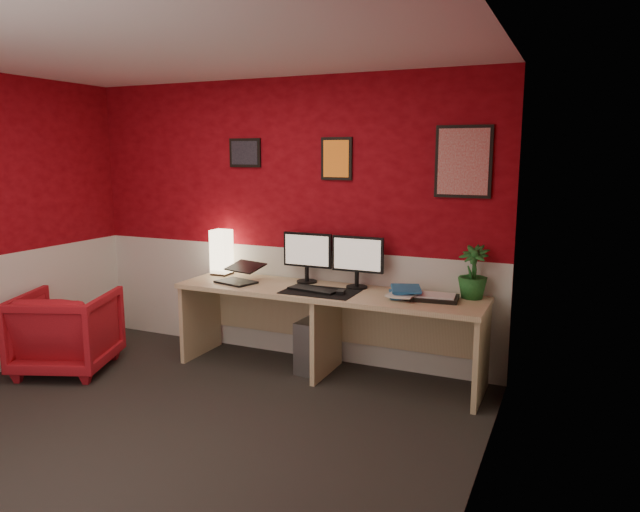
# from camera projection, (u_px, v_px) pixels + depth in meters

# --- Properties ---
(ground) EXTENTS (4.00, 3.50, 0.01)m
(ground) POSITION_uv_depth(u_px,v_px,m) (165.00, 432.00, 3.93)
(ground) COLOR black
(ground) RESTS_ON ground
(ceiling) EXTENTS (4.00, 3.50, 0.01)m
(ceiling) POSITION_uv_depth(u_px,v_px,m) (146.00, 42.00, 3.50)
(ceiling) COLOR white
(ceiling) RESTS_ON ground
(wall_back) EXTENTS (4.00, 0.01, 2.50)m
(wall_back) POSITION_uv_depth(u_px,v_px,m) (284.00, 220.00, 5.29)
(wall_back) COLOR maroon
(wall_back) RESTS_ON ground
(wall_right) EXTENTS (0.01, 3.50, 2.50)m
(wall_right) POSITION_uv_depth(u_px,v_px,m) (478.00, 274.00, 2.91)
(wall_right) COLOR maroon
(wall_right) RESTS_ON ground
(wainscot_back) EXTENTS (4.00, 0.01, 1.00)m
(wainscot_back) POSITION_uv_depth(u_px,v_px,m) (285.00, 301.00, 5.42)
(wainscot_back) COLOR silver
(wainscot_back) RESTS_ON ground
(wainscot_right) EXTENTS (0.01, 3.50, 1.00)m
(wainscot_right) POSITION_uv_depth(u_px,v_px,m) (470.00, 415.00, 3.04)
(wainscot_right) COLOR silver
(wainscot_right) RESTS_ON ground
(desk) EXTENTS (2.60, 0.65, 0.73)m
(desk) POSITION_uv_depth(u_px,v_px,m) (327.00, 333.00, 4.90)
(desk) COLOR tan
(desk) RESTS_ON ground
(shoji_lamp) EXTENTS (0.16, 0.16, 0.40)m
(shoji_lamp) POSITION_uv_depth(u_px,v_px,m) (222.00, 253.00, 5.43)
(shoji_lamp) COLOR #FFE5B2
(shoji_lamp) RESTS_ON desk
(laptop) EXTENTS (0.38, 0.31, 0.22)m
(laptop) POSITION_uv_depth(u_px,v_px,m) (236.00, 271.00, 5.09)
(laptop) COLOR black
(laptop) RESTS_ON desk
(monitor_left) EXTENTS (0.45, 0.06, 0.58)m
(monitor_left) POSITION_uv_depth(u_px,v_px,m) (307.00, 250.00, 5.08)
(monitor_left) COLOR black
(monitor_left) RESTS_ON desk
(monitor_right) EXTENTS (0.45, 0.06, 0.58)m
(monitor_right) POSITION_uv_depth(u_px,v_px,m) (357.00, 254.00, 4.87)
(monitor_right) COLOR black
(monitor_right) RESTS_ON desk
(desk_mat) EXTENTS (0.60, 0.38, 0.01)m
(desk_mat) POSITION_uv_depth(u_px,v_px,m) (320.00, 292.00, 4.77)
(desk_mat) COLOR black
(desk_mat) RESTS_ON desk
(keyboard) EXTENTS (0.44, 0.21, 0.02)m
(keyboard) POSITION_uv_depth(u_px,v_px,m) (313.00, 290.00, 4.79)
(keyboard) COLOR black
(keyboard) RESTS_ON desk_mat
(mouse) EXTENTS (0.08, 0.11, 0.03)m
(mouse) POSITION_uv_depth(u_px,v_px,m) (341.00, 292.00, 4.68)
(mouse) COLOR black
(mouse) RESTS_ON desk_mat
(book_bottom) EXTENTS (0.29, 0.33, 0.03)m
(book_bottom) POSITION_uv_depth(u_px,v_px,m) (389.00, 294.00, 4.63)
(book_bottom) COLOR #2264A0
(book_bottom) RESTS_ON desk
(book_middle) EXTENTS (0.23, 0.30, 0.02)m
(book_middle) POSITION_uv_depth(u_px,v_px,m) (392.00, 292.00, 4.59)
(book_middle) COLOR silver
(book_middle) RESTS_ON book_bottom
(book_top) EXTENTS (0.31, 0.36, 0.03)m
(book_top) POSITION_uv_depth(u_px,v_px,m) (391.00, 289.00, 4.59)
(book_top) COLOR #2264A0
(book_top) RESTS_ON book_middle
(zen_tray) EXTENTS (0.38, 0.29, 0.03)m
(zen_tray) POSITION_uv_depth(u_px,v_px,m) (435.00, 298.00, 4.51)
(zen_tray) COLOR black
(zen_tray) RESTS_ON desk
(potted_plant) EXTENTS (0.28, 0.28, 0.41)m
(potted_plant) POSITION_uv_depth(u_px,v_px,m) (473.00, 272.00, 4.54)
(potted_plant) COLOR #19591E
(potted_plant) RESTS_ON desk
(pc_tower) EXTENTS (0.23, 0.46, 0.45)m
(pc_tower) POSITION_uv_depth(u_px,v_px,m) (316.00, 344.00, 5.06)
(pc_tower) COLOR #99999E
(pc_tower) RESTS_ON ground
(armchair) EXTENTS (0.96, 0.98, 0.69)m
(armchair) POSITION_uv_depth(u_px,v_px,m) (67.00, 331.00, 5.00)
(armchair) COLOR red
(armchair) RESTS_ON ground
(art_left) EXTENTS (0.32, 0.02, 0.26)m
(art_left) POSITION_uv_depth(u_px,v_px,m) (245.00, 153.00, 5.33)
(art_left) COLOR black
(art_left) RESTS_ON wall_back
(art_center) EXTENTS (0.28, 0.02, 0.36)m
(art_center) POSITION_uv_depth(u_px,v_px,m) (337.00, 159.00, 4.98)
(art_center) COLOR orange
(art_center) RESTS_ON wall_back
(art_right) EXTENTS (0.44, 0.02, 0.56)m
(art_right) POSITION_uv_depth(u_px,v_px,m) (463.00, 162.00, 4.55)
(art_right) COLOR red
(art_right) RESTS_ON wall_back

